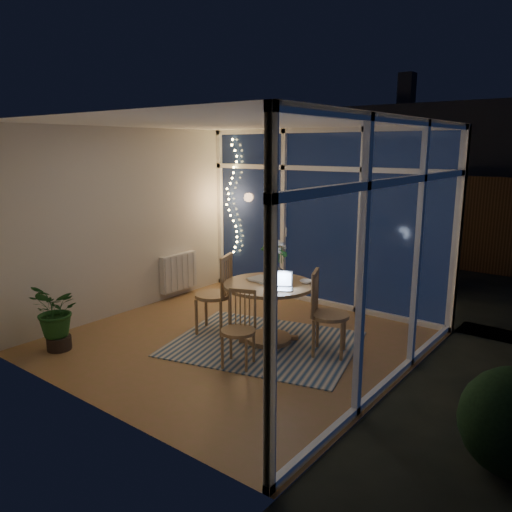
# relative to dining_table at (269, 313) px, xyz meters

# --- Properties ---
(floor) EXTENTS (4.00, 4.00, 0.00)m
(floor) POSITION_rel_dining_table_xyz_m (-0.32, -0.23, -0.37)
(floor) COLOR olive
(floor) RESTS_ON ground
(ceiling) EXTENTS (4.00, 4.00, 0.00)m
(ceiling) POSITION_rel_dining_table_xyz_m (-0.32, -0.23, 2.23)
(ceiling) COLOR white
(ceiling) RESTS_ON wall_back
(wall_back) EXTENTS (4.00, 0.04, 2.60)m
(wall_back) POSITION_rel_dining_table_xyz_m (-0.32, 1.77, 0.93)
(wall_back) COLOR beige
(wall_back) RESTS_ON floor
(wall_front) EXTENTS (4.00, 0.04, 2.60)m
(wall_front) POSITION_rel_dining_table_xyz_m (-0.32, -2.23, 0.93)
(wall_front) COLOR beige
(wall_front) RESTS_ON floor
(wall_left) EXTENTS (0.04, 4.00, 2.60)m
(wall_left) POSITION_rel_dining_table_xyz_m (-2.32, -0.23, 0.93)
(wall_left) COLOR beige
(wall_left) RESTS_ON floor
(wall_right) EXTENTS (0.04, 4.00, 2.60)m
(wall_right) POSITION_rel_dining_table_xyz_m (1.68, -0.23, 0.93)
(wall_right) COLOR beige
(wall_right) RESTS_ON floor
(window_wall_back) EXTENTS (4.00, 0.10, 2.60)m
(window_wall_back) POSITION_rel_dining_table_xyz_m (-0.32, 1.73, 0.93)
(window_wall_back) COLOR white
(window_wall_back) RESTS_ON floor
(window_wall_right) EXTENTS (0.10, 4.00, 2.60)m
(window_wall_right) POSITION_rel_dining_table_xyz_m (1.64, -0.23, 0.93)
(window_wall_right) COLOR white
(window_wall_right) RESTS_ON floor
(radiator) EXTENTS (0.10, 0.70, 0.58)m
(radiator) POSITION_rel_dining_table_xyz_m (-2.26, 0.67, 0.03)
(radiator) COLOR silver
(radiator) RESTS_ON wall_left
(fairy_lights) EXTENTS (0.24, 0.10, 1.85)m
(fairy_lights) POSITION_rel_dining_table_xyz_m (-1.97, 1.65, 1.15)
(fairy_lights) COLOR #E6C15C
(fairy_lights) RESTS_ON window_wall_back
(garden_patio) EXTENTS (12.00, 6.00, 0.10)m
(garden_patio) POSITION_rel_dining_table_xyz_m (0.18, 4.77, -0.43)
(garden_patio) COLOR black
(garden_patio) RESTS_ON ground
(garden_fence) EXTENTS (11.00, 0.08, 1.80)m
(garden_fence) POSITION_rel_dining_table_xyz_m (-0.32, 5.27, 0.53)
(garden_fence) COLOR #342413
(garden_fence) RESTS_ON ground
(neighbour_roof) EXTENTS (7.00, 3.00, 2.20)m
(neighbour_roof) POSITION_rel_dining_table_xyz_m (-0.02, 8.27, 1.83)
(neighbour_roof) COLOR #2F3238
(neighbour_roof) RESTS_ON ground
(garden_shrubs) EXTENTS (0.90, 0.90, 0.90)m
(garden_shrubs) POSITION_rel_dining_table_xyz_m (-1.12, 3.17, 0.08)
(garden_shrubs) COLOR black
(garden_shrubs) RESTS_ON ground
(rug) EXTENTS (2.50, 2.19, 0.01)m
(rug) POSITION_rel_dining_table_xyz_m (0.00, -0.10, -0.36)
(rug) COLOR beige
(rug) RESTS_ON floor
(dining_table) EXTENTS (1.32, 1.32, 0.74)m
(dining_table) POSITION_rel_dining_table_xyz_m (0.00, 0.00, 0.00)
(dining_table) COLOR olive
(dining_table) RESTS_ON floor
(chair_left) EXTENTS (0.62, 0.62, 1.04)m
(chair_left) POSITION_rel_dining_table_xyz_m (-0.75, -0.17, 0.15)
(chair_left) COLOR olive
(chair_left) RESTS_ON floor
(chair_right) EXTENTS (0.60, 0.60, 0.99)m
(chair_right) POSITION_rel_dining_table_xyz_m (0.77, 0.12, 0.13)
(chair_right) COLOR olive
(chair_right) RESTS_ON floor
(chair_front) EXTENTS (0.50, 0.50, 0.85)m
(chair_front) POSITION_rel_dining_table_xyz_m (0.15, -0.76, 0.05)
(chair_front) COLOR olive
(chair_front) RESTS_ON floor
(laptop) EXTENTS (0.38, 0.36, 0.21)m
(laptop) POSITION_rel_dining_table_xyz_m (0.25, -0.14, 0.47)
(laptop) COLOR #BCBCC0
(laptop) RESTS_ON dining_table
(flower_vase) EXTENTS (0.25, 0.25, 0.21)m
(flower_vase) POSITION_rel_dining_table_xyz_m (-0.06, 0.23, 0.48)
(flower_vase) COLOR silver
(flower_vase) RESTS_ON dining_table
(bowl) EXTENTS (0.19, 0.19, 0.04)m
(bowl) POSITION_rel_dining_table_xyz_m (0.34, 0.28, 0.39)
(bowl) COLOR white
(bowl) RESTS_ON dining_table
(newspapers) EXTENTS (0.38, 0.30, 0.02)m
(newspapers) POSITION_rel_dining_table_xyz_m (-0.11, 0.09, 0.38)
(newspapers) COLOR beige
(newspapers) RESTS_ON dining_table
(phone) EXTENTS (0.11, 0.09, 0.01)m
(phone) POSITION_rel_dining_table_xyz_m (0.15, -0.03, 0.37)
(phone) COLOR black
(phone) RESTS_ON dining_table
(potted_plant) EXTENTS (0.62, 0.56, 0.76)m
(potted_plant) POSITION_rel_dining_table_xyz_m (-1.81, -1.70, 0.01)
(potted_plant) COLOR #1A4B1C
(potted_plant) RESTS_ON floor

